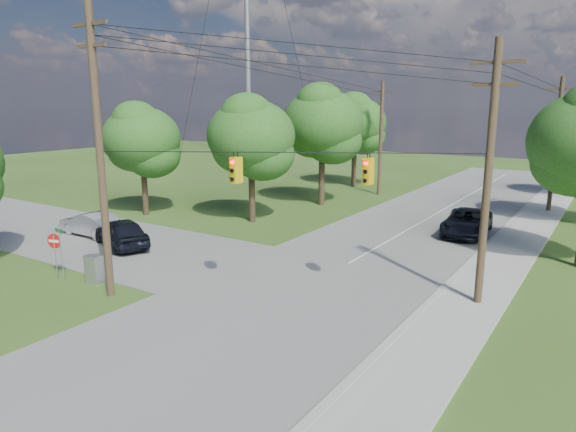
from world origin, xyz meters
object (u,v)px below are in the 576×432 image
Objects in this scene: pole_sw at (100,151)px; control_cabinet at (94,269)px; do_not_enter_sign at (54,245)px; car_cross_dark at (121,232)px; pole_north_w at (381,137)px; car_main_north at (467,222)px; car_cross_silver at (91,224)px; pole_ne at (488,173)px; pole_north_e at (556,144)px.

pole_sw reaches higher than control_cabinet.
car_cross_dark is at bearing 90.17° from do_not_enter_sign.
pole_north_w is 1.76× the size of car_main_north.
car_cross_silver is at bearing -110.88° from pole_north_w.
pole_ne is 12.80m from car_main_north.
pole_north_e is 2.22× the size of car_cross_silver.
control_cabinet is (3.86, -4.69, -0.21)m from car_cross_dark.
pole_sw is 1.14× the size of pole_ne.
do_not_enter_sign reaches higher than car_cross_dark.
do_not_enter_sign is (5.42, -5.88, 0.82)m from car_cross_silver.
car_cross_dark is (-5.74, 5.29, -5.35)m from pole_sw.
car_cross_dark is 2.28× the size of do_not_enter_sign.
pole_north_w is 25.67m from car_cross_silver.
pole_north_e is at bearing 90.00° from pole_ne.
pole_north_e is 1.76× the size of car_main_north.
pole_ne is 4.85× the size of do_not_enter_sign.
pole_sw is at bearing -150.62° from pole_ne.
pole_ne is at bearing -57.71° from pole_north_w.
do_not_enter_sign is at bearing 40.16° from car_cross_dark.
pole_sw is 2.11× the size of car_main_north.
pole_ne is 22.00m from pole_north_e.
pole_ne is at bearing 19.79° from control_cabinet.
pole_north_w is 29.95m from do_not_enter_sign.
pole_north_w reaches higher than car_cross_dark.
pole_ne is 1.05× the size of pole_north_w.
pole_north_e is at bearing 65.79° from car_main_north.
do_not_enter_sign is at bearing -156.74° from pole_ne.
do_not_enter_sign is at bearing -133.02° from car_main_north.
car_main_north is (10.50, -10.57, -4.31)m from pole_north_w.
pole_north_w reaches higher than car_main_north.
pole_sw reaches higher than car_cross_silver.
car_main_north reaches higher than control_cabinet.
car_cross_dark is 3.74m from car_cross_silver.
car_cross_silver is at bearing -134.12° from pole_north_e.
do_not_enter_sign is (-3.99, 0.08, -4.63)m from pole_sw.
car_cross_dark is (-5.34, -24.31, -4.26)m from pole_north_w.
pole_sw is 15.51m from pole_ne.
car_main_north is 21.98m from control_cabinet.
car_cross_silver is (-9.42, 5.96, -5.45)m from pole_sw.
car_cross_dark reaches higher than control_cabinet.
car_main_north is 2.63× the size of do_not_enter_sign.
pole_north_w is 2.02× the size of car_cross_dark.
do_not_enter_sign reaches higher than car_cross_silver.
car_cross_dark reaches higher than car_main_north.
pole_north_e is at bearing 163.29° from car_cross_dark.
car_cross_silver is 23.49m from car_main_north.
pole_north_w is 15.51m from car_main_north.
car_main_north reaches higher than car_cross_silver.
car_main_north is (-3.40, -10.57, -4.31)m from pole_north_e.
pole_ne reaches higher than control_cabinet.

